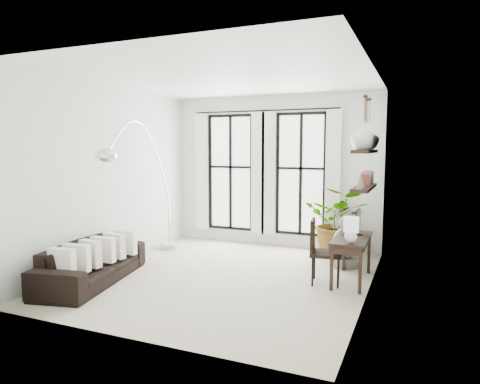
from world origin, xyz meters
The scene contains 16 objects.
floor centered at (0.00, 0.00, 0.00)m, with size 5.00×5.00×0.00m, color #BCB095.
ceiling centered at (0.00, 0.00, 3.20)m, with size 5.00×5.00×0.00m, color white.
wall_left centered at (-2.25, 0.00, 1.60)m, with size 5.00×5.00×0.00m, color silver.
wall_right centered at (2.25, 0.00, 1.60)m, with size 5.00×5.00×0.00m, color white.
wall_back centered at (0.00, 2.50, 1.60)m, with size 4.50×4.50×0.00m, color white.
windows centered at (-0.20, 2.43, 1.56)m, with size 3.26×0.13×2.65m.
wall_shelves centered at (2.11, 0.56, 1.73)m, with size 0.25×1.30×0.60m.
sofa centered at (-1.80, -1.08, 0.32)m, with size 2.16×0.84×0.63m, color black.
throw_pillows centered at (-1.70, -1.08, 0.50)m, with size 0.40×1.52×0.40m.
plant centered at (1.48, 2.07, 0.68)m, with size 1.23×1.06×1.36m, color #2D7228.
desk centered at (1.95, 0.47, 0.68)m, with size 0.51×1.21×1.11m.
desk_chair centered at (1.51, 0.26, 0.57)m, with size 0.54×0.54×1.00m.
arc_lamp centered at (-1.70, 0.14, 2.01)m, with size 0.77×2.71×2.58m.
buddha centered at (1.72, 1.37, 0.39)m, with size 0.51×0.51×0.92m.
vase_a centered at (2.11, 0.27, 2.27)m, with size 0.37×0.37×0.38m, color white.
vase_b centered at (2.11, 0.67, 2.27)m, with size 0.37×0.37×0.38m, color white.
Camera 1 is at (2.89, -6.20, 2.11)m, focal length 32.00 mm.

